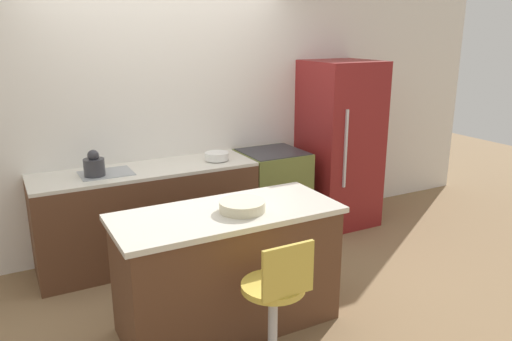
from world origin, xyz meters
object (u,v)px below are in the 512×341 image
at_px(oven_range, 272,193).
at_px(stool_chair, 275,309).
at_px(kettle, 94,165).
at_px(mixing_bowl, 217,156).
at_px(refrigerator, 339,144).

relative_size(oven_range, stool_chair, 0.96).
bearing_deg(kettle, stool_chair, -71.09).
height_order(oven_range, mixing_bowl, mixing_bowl).
distance_m(oven_range, kettle, 1.85).
bearing_deg(mixing_bowl, kettle, 180.00).
bearing_deg(kettle, mixing_bowl, 0.00).
distance_m(refrigerator, mixing_bowl, 1.45).
distance_m(stool_chair, mixing_bowl, 2.04).
bearing_deg(oven_range, mixing_bowl, -176.34).
xyz_separation_m(oven_range, stool_chair, (-1.11, -1.97, 0.01)).
distance_m(oven_range, refrigerator, 0.92).
xyz_separation_m(refrigerator, kettle, (-2.58, 0.00, 0.10)).
relative_size(kettle, mixing_bowl, 1.00).
relative_size(oven_range, kettle, 3.97).
xyz_separation_m(oven_range, refrigerator, (0.81, -0.05, 0.44)).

